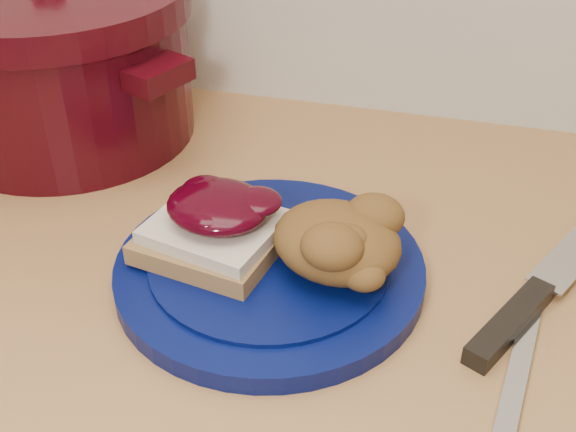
% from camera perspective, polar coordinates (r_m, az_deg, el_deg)
% --- Properties ---
extents(plate, '(0.31, 0.31, 0.02)m').
position_cam_1_polar(plate, '(0.59, -1.45, -4.26)').
color(plate, '#040C44').
rests_on(plate, wood_countertop).
extents(sandwich, '(0.12, 0.11, 0.05)m').
position_cam_1_polar(sandwich, '(0.58, -5.82, -0.69)').
color(sandwich, olive).
rests_on(sandwich, plate).
extents(stuffing_mound, '(0.12, 0.11, 0.05)m').
position_cam_1_polar(stuffing_mound, '(0.56, 3.87, -2.02)').
color(stuffing_mound, brown).
rests_on(stuffing_mound, plate).
extents(chef_knife, '(0.15, 0.26, 0.02)m').
position_cam_1_polar(chef_knife, '(0.59, 18.83, -6.11)').
color(chef_knife, black).
rests_on(chef_knife, wood_countertop).
extents(butter_knife, '(0.04, 0.19, 0.00)m').
position_cam_1_polar(butter_knife, '(0.54, 17.66, -11.87)').
color(butter_knife, silver).
rests_on(butter_knife, wood_countertop).
extents(dutch_oven, '(0.36, 0.36, 0.18)m').
position_cam_1_polar(dutch_oven, '(0.80, -17.52, 11.56)').
color(dutch_oven, '#32050B').
rests_on(dutch_oven, wood_countertop).
extents(pepper_grinder, '(0.08, 0.08, 0.14)m').
position_cam_1_polar(pepper_grinder, '(0.88, -18.64, 12.61)').
color(pepper_grinder, black).
rests_on(pepper_grinder, wood_countertop).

